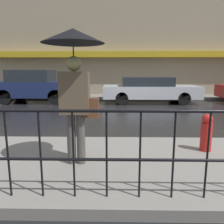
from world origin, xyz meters
TOP-DOWN VIEW (x-y plane):
  - ground_plane at (0.00, 0.00)m, footprint 80.00×80.00m
  - sidewalk_near at (0.00, -5.11)m, footprint 28.00×2.59m
  - sidewalk_far at (0.00, 4.69)m, footprint 28.00×1.76m
  - lane_marking at (0.00, 0.00)m, footprint 25.20×0.12m
  - building_storefront at (0.00, 5.70)m, footprint 28.00×0.85m
  - railing_foreground at (-0.00, -6.15)m, footprint 12.00×0.04m
  - pedestrian at (-1.45, -5.21)m, footprint 0.92×0.92m
  - car_navy at (-5.03, 2.73)m, footprint 3.99×1.89m
  - car_silver at (0.86, 2.73)m, footprint 4.76×1.91m
  - fire_hydrant at (0.81, -4.61)m, footprint 0.20×0.20m

SIDE VIEW (x-z plane):
  - ground_plane at x=0.00m, z-range 0.00..0.00m
  - lane_marking at x=0.00m, z-range 0.00..0.01m
  - sidewalk_near at x=0.00m, z-range 0.00..0.14m
  - sidewalk_far at x=0.00m, z-range 0.00..0.14m
  - fire_hydrant at x=0.81m, z-range 0.14..0.83m
  - car_silver at x=0.86m, z-range 0.03..1.33m
  - railing_foreground at x=0.00m, z-range 0.28..1.31m
  - car_navy at x=-5.03m, z-range 0.01..1.67m
  - pedestrian at x=-1.45m, z-range 0.67..2.71m
  - building_storefront at x=0.00m, z-range -0.03..6.12m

